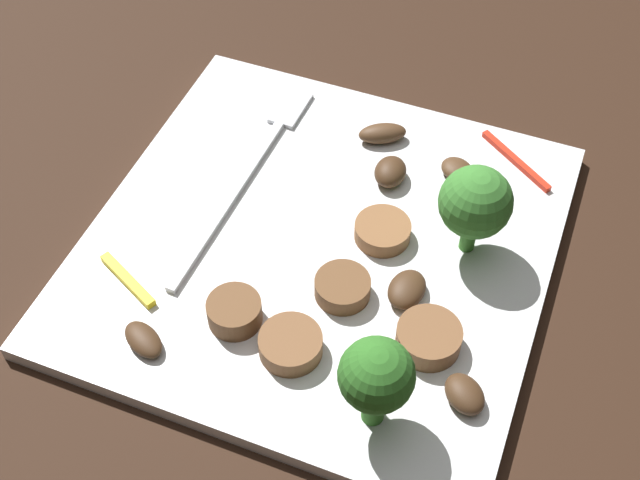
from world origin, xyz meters
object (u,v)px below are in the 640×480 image
Objects in this scene: sausage_slice_2 at (343,287)px; mushroom_3 at (457,169)px; broccoli_floret_1 at (376,377)px; mushroom_0 at (382,133)px; sausage_slice_3 at (429,338)px; pepper_strip_1 at (128,280)px; broccoli_floret_0 at (475,203)px; sausage_slice_0 at (383,231)px; sausage_slice_1 at (291,344)px; mushroom_1 at (143,339)px; mushroom_2 at (407,289)px; mushroom_5 at (465,394)px; mushroom_4 at (390,172)px; fork at (252,166)px; sausage_slice_4 at (234,312)px; plate at (320,246)px; pepper_strip_0 at (516,161)px.

sausage_slice_2 is 1.46× the size of mushroom_3.
broccoli_floret_1 reaches higher than mushroom_0.
sausage_slice_3 reaches higher than pepper_strip_1.
broccoli_floret_0 reaches higher than sausage_slice_0.
sausage_slice_1 and sausage_slice_2 have the same top height.
mushroom_1 is 1.27× the size of mushroom_3.
mushroom_2 is 0.07m from mushroom_5.
sausage_slice_3 is 1.63× the size of mushroom_3.
broccoli_floret_1 is 0.18m from mushroom_3.
sausage_slice_2 is 0.12m from mushroom_0.
mushroom_4 is 1.01× the size of mushroom_5.
broccoli_floret_1 reaches higher than sausage_slice_0.
fork is 6.09× the size of sausage_slice_4.
sausage_slice_3 is at bearing -120.10° from plate.
fork is 3.93× the size of pepper_strip_1.
mushroom_2 is (-0.11, -0.05, -0.00)m from mushroom_0.
sausage_slice_2 is at bearing -178.16° from mushroom_4.
pepper_strip_1 is (-0.07, 0.09, 0.01)m from plate.
pepper_strip_0 is 1.30× the size of pepper_strip_1.
mushroom_5 is (0.03, -0.04, -0.03)m from broccoli_floret_1.
sausage_slice_0 is at bearing -161.20° from mushroom_0.
sausage_slice_1 is 1.14× the size of sausage_slice_4.
pepper_strip_1 is at bearing 85.61° from sausage_slice_1.
mushroom_0 is (0.16, -0.03, -0.00)m from sausage_slice_4.
mushroom_5 is at bearing -133.16° from sausage_slice_3.
plate is at bearing 34.40° from broccoli_floret_1.
sausage_slice_0 is 0.55× the size of pepper_strip_0.
mushroom_1 is 0.58× the size of pepper_strip_1.
mushroom_5 is (-0.09, -0.07, 0.00)m from sausage_slice_0.
mushroom_2 reaches higher than plate.
sausage_slice_0 is 0.08m from sausage_slice_3.
sausage_slice_2 is 1.14× the size of mushroom_2.
mushroom_1 is (-0.10, 0.06, 0.01)m from plate.
sausage_slice_2 is 0.90× the size of sausage_slice_3.
fork is 3.09× the size of broccoli_floret_1.
pepper_strip_0 is (0.04, -0.07, -0.00)m from mushroom_4.
sausage_slice_4 is at bearing 127.85° from sausage_slice_2.
sausage_slice_1 is 0.19m from pepper_strip_0.
sausage_slice_1 is 1.09× the size of sausage_slice_2.
sausage_slice_0 is at bearing -39.07° from mushroom_1.
sausage_slice_0 and sausage_slice_2 have the same top height.
sausage_slice_2 is at bearing -171.41° from mushroom_0.
mushroom_5 is (-0.00, -0.13, -0.00)m from sausage_slice_4.
broccoli_floret_1 reaches higher than mushroom_5.
mushroom_3 is at bearing -69.35° from fork.
sausage_slice_4 is at bearing -50.57° from mushroom_1.
broccoli_floret_1 reaches higher than pepper_strip_0.
sausage_slice_0 is 0.04m from mushroom_2.
broccoli_floret_0 is 1.91× the size of sausage_slice_2.
mushroom_4 is (0.16, -0.08, 0.00)m from mushroom_1.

